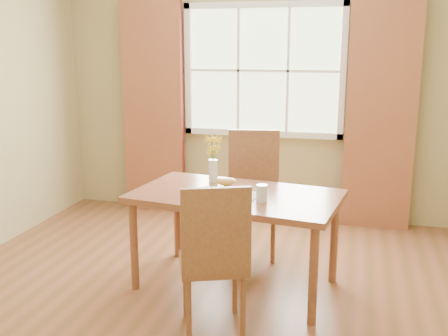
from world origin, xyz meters
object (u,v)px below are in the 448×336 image
dining_table (236,203)px  water_glass (262,194)px  chair_near (214,254)px  croissant_sandwich (226,186)px  chair_far (253,187)px  flower_vase (213,154)px

dining_table → water_glass: (0.22, -0.15, 0.13)m
chair_near → croissant_sandwich: 0.67m
chair_near → water_glass: size_ratio=8.29×
chair_far → flower_vase: (-0.23, -0.44, 0.36)m
chair_near → flower_vase: bearing=84.0°
dining_table → chair_far: chair_far is taller
croissant_sandwich → chair_far: bearing=69.7°
dining_table → water_glass: bearing=-27.4°
chair_far → chair_near: bearing=-97.4°
chair_far → water_glass: size_ratio=8.92×
dining_table → flower_vase: flower_vase is taller
chair_far → dining_table: bearing=-98.1°
chair_far → croissant_sandwich: chair_far is taller
chair_far → croissant_sandwich: bearing=-102.1°
chair_far → flower_vase: bearing=-126.6°
chair_far → flower_vase: flower_vase is taller
chair_far → water_glass: 0.91m
chair_far → flower_vase: size_ratio=2.88×
chair_near → croissant_sandwich: (-0.08, 0.61, 0.25)m
chair_near → water_glass: 0.62m
chair_near → water_glass: chair_near is taller
dining_table → flower_vase: bearing=140.3°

